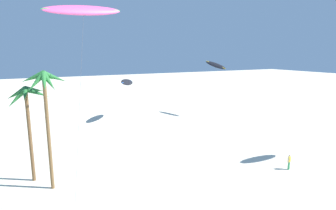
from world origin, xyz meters
TOP-DOWN VIEW (x-y plane):
  - palm_tree_3 at (-9.40, 32.44)m, footprint 3.88×4.15m
  - palm_tree_4 at (-8.03, 29.96)m, footprint 3.69×3.50m
  - flying_kite_1 at (-4.65, 29.21)m, footprint 6.69×9.95m
  - flying_kite_4 at (22.52, 47.38)m, footprint 2.19×5.89m
  - flying_kite_5 at (6.46, 51.44)m, footprint 6.35×11.35m
  - person_near_left at (14.04, 23.07)m, footprint 0.50×0.26m

SIDE VIEW (x-z plane):
  - person_near_left at x=14.04m, z-range 0.08..1.72m
  - flying_kite_5 at x=6.46m, z-range 3.00..10.54m
  - palm_tree_3 at x=-9.40m, z-range 3.21..12.20m
  - palm_tree_4 at x=-8.03m, z-range 3.67..14.14m
  - flying_kite_4 at x=22.52m, z-range 4.29..14.89m
  - flying_kite_1 at x=-4.65m, z-range 7.29..23.37m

